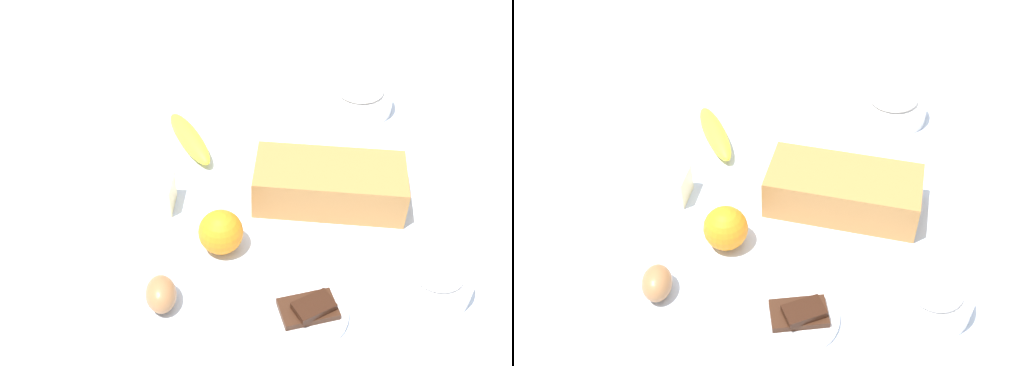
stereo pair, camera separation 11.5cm
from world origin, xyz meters
TOP-DOWN VIEW (x-y plane):
  - ground_plane at (0.00, 0.00)m, footprint 2.40×2.40m
  - loaf_pan at (0.14, -0.01)m, footprint 0.30×0.17m
  - flour_bowl at (0.24, 0.29)m, footprint 0.15×0.15m
  - sugar_bowl at (0.28, -0.23)m, footprint 0.12×0.12m
  - banana at (-0.13, 0.17)m, footprint 0.12×0.19m
  - orange_fruit at (-0.06, -0.12)m, footprint 0.08×0.08m
  - butter_block at (-0.20, -0.01)m, footprint 0.10×0.07m
  - egg_near_butter at (-0.16, -0.24)m, footprint 0.06×0.07m
  - chocolate_plate at (0.07, -0.27)m, footprint 0.13×0.13m

SIDE VIEW (x-z plane):
  - ground_plane at x=0.00m, z-range -0.02..0.00m
  - chocolate_plate at x=0.07m, z-range -0.01..0.03m
  - banana at x=-0.13m, z-range 0.00..0.04m
  - egg_near_butter at x=-0.16m, z-range 0.00..0.05m
  - sugar_bowl at x=0.28m, z-range 0.00..0.06m
  - butter_block at x=-0.20m, z-range 0.00..0.06m
  - flour_bowl at x=0.24m, z-range 0.00..0.07m
  - orange_fruit at x=-0.06m, z-range 0.00..0.08m
  - loaf_pan at x=0.14m, z-range 0.00..0.08m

